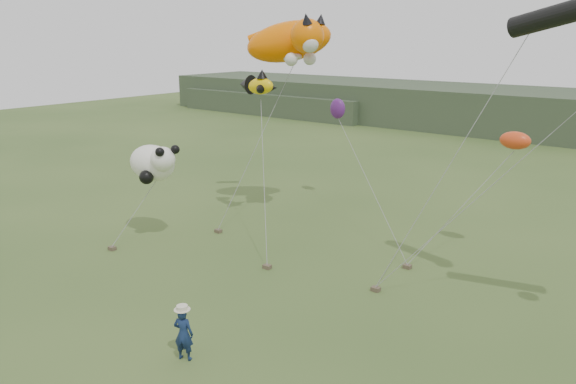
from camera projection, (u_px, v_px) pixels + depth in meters
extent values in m
plane|color=#385123|center=(199.00, 318.00, 18.49)|extent=(120.00, 120.00, 0.00)
cube|color=#2D3D28|center=(554.00, 114.00, 52.12)|extent=(90.00, 12.00, 4.00)
cube|color=#2D3D28|center=(282.00, 102.00, 67.84)|extent=(25.00, 8.00, 2.50)
imported|color=#132347|center=(184.00, 334.00, 15.91)|extent=(0.68, 0.57, 1.60)
cube|color=brown|center=(218.00, 231.00, 26.49)|extent=(0.31, 0.25, 0.16)
cube|color=brown|center=(267.00, 267.00, 22.38)|extent=(0.31, 0.25, 0.16)
cube|color=brown|center=(376.00, 289.00, 20.40)|extent=(0.31, 0.25, 0.16)
cube|color=brown|center=(112.00, 248.00, 24.32)|extent=(0.31, 0.25, 0.16)
cube|color=brown|center=(407.00, 266.00, 22.40)|extent=(0.31, 0.25, 0.16)
ellipsoid|color=#F06700|center=(289.00, 42.00, 26.83)|extent=(4.60, 4.12, 2.58)
sphere|color=#F06700|center=(307.00, 36.00, 25.10)|extent=(1.53, 1.53, 1.53)
cone|color=black|center=(306.00, 19.00, 24.44)|extent=(0.48, 0.58, 0.58)
cone|color=black|center=(321.00, 19.00, 24.98)|extent=(0.48, 0.55, 0.54)
sphere|color=beige|center=(310.00, 44.00, 24.80)|extent=(0.77, 0.77, 0.77)
ellipsoid|color=beige|center=(288.00, 56.00, 26.71)|extent=(1.50, 0.75, 0.47)
sphere|color=beige|center=(291.00, 59.00, 25.29)|extent=(0.60, 0.60, 0.60)
sphere|color=beige|center=(310.00, 59.00, 26.09)|extent=(0.60, 0.60, 0.60)
cylinder|color=#F06700|center=(263.00, 34.00, 28.56)|extent=(1.58, 1.16, 0.92)
ellipsoid|color=#EBBF07|center=(261.00, 86.00, 25.89)|extent=(1.48, 0.62, 0.88)
cone|color=black|center=(245.00, 84.00, 26.85)|extent=(0.72, 0.92, 0.91)
cone|color=black|center=(262.00, 74.00, 25.68)|extent=(0.51, 0.51, 0.41)
cone|color=black|center=(258.00, 90.00, 25.36)|extent=(0.54, 0.57, 0.41)
cone|color=black|center=(273.00, 88.00, 26.13)|extent=(0.54, 0.57, 0.41)
cylinder|color=black|center=(567.00, 13.00, 16.53)|extent=(3.62, 1.60, 1.45)
ellipsoid|color=white|center=(152.00, 163.00, 25.03)|extent=(2.42, 1.61, 1.61)
sphere|color=white|center=(163.00, 159.00, 24.09)|extent=(1.07, 1.07, 1.07)
sphere|color=black|center=(160.00, 152.00, 23.55)|extent=(0.39, 0.39, 0.39)
sphere|color=black|center=(175.00, 149.00, 24.08)|extent=(0.39, 0.39, 0.39)
sphere|color=black|center=(146.00, 177.00, 24.34)|extent=(0.63, 0.63, 0.63)
sphere|color=black|center=(147.00, 167.00, 25.75)|extent=(0.63, 0.63, 0.63)
ellipsoid|color=red|center=(515.00, 140.00, 22.33)|extent=(1.22, 0.71, 0.71)
ellipsoid|color=#501B68|center=(338.00, 109.00, 30.27)|extent=(0.89, 0.59, 1.09)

